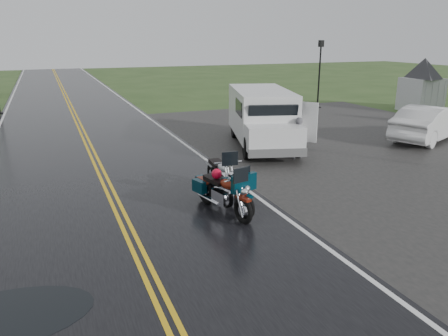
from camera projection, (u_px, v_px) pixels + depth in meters
name	position (u px, v px, depth m)	size (l,w,h in m)	color
ground	(138.00, 252.00, 9.27)	(120.00, 120.00, 0.00)	#2D471E
road	(89.00, 147.00, 18.13)	(8.00, 100.00, 0.04)	black
parking_pad	(383.00, 150.00, 17.68)	(14.00, 24.00, 0.03)	black
visitor_center	(424.00, 71.00, 26.47)	(16.00, 10.00, 4.80)	#A8AAAD
motorcycle_red	(243.00, 200.00, 10.36)	(0.84, 2.31, 1.36)	#5F170A
motorcycle_teal	(245.00, 196.00, 10.63)	(0.82, 2.25, 1.33)	#042734
motorcycle_silver	(231.00, 182.00, 11.51)	(0.88, 2.43, 1.43)	#ABACB3
van_white	(248.00, 128.00, 15.97)	(2.27, 6.05, 2.38)	silver
person_at_van	(297.00, 139.00, 16.14)	(0.57, 0.37, 1.55)	#535358
sedan_white	(428.00, 124.00, 19.05)	(1.62, 4.65, 1.53)	silver
lamp_post_far_right	(319.00, 74.00, 27.57)	(0.37, 0.37, 4.27)	black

